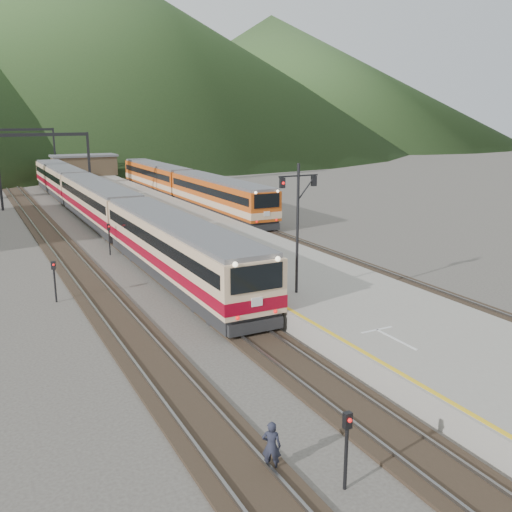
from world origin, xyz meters
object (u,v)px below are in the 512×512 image
second_train (184,185)px  worker (271,446)px  main_train (98,200)px  signal_mast (298,215)px

second_train → worker: size_ratio=26.40×
main_train → second_train: size_ratio=1.61×
signal_mast → worker: 14.30m
signal_mast → main_train: bearing=96.7°
main_train → worker: main_train is taller
second_train → signal_mast: signal_mast is taller
signal_mast → worker: bearing=-124.2°
main_train → second_train: 14.14m
second_train → signal_mast: size_ratio=6.10×
main_train → second_train: bearing=35.6°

